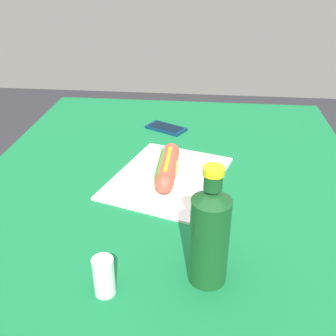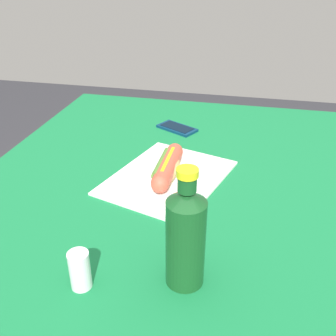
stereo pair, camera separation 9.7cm
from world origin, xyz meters
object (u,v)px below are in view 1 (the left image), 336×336
at_px(soda_bottle, 210,234).
at_px(cell_phone, 166,128).
at_px(hot_dog, 168,167).
at_px(salt_shaker, 104,276).

bearing_deg(soda_bottle, cell_phone, 12.51).
xyz_separation_m(hot_dog, cell_phone, (0.31, 0.04, -0.03)).
height_order(cell_phone, soda_bottle, soda_bottle).
relative_size(hot_dog, soda_bottle, 0.97).
xyz_separation_m(hot_dog, soda_bottle, (-0.33, -0.10, 0.06)).
bearing_deg(salt_shaker, hot_dog, -9.41).
bearing_deg(cell_phone, soda_bottle, -167.49).
distance_m(hot_dog, soda_bottle, 0.36).
xyz_separation_m(hot_dog, salt_shaker, (-0.39, 0.06, 0.00)).
bearing_deg(soda_bottle, salt_shaker, 107.08).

